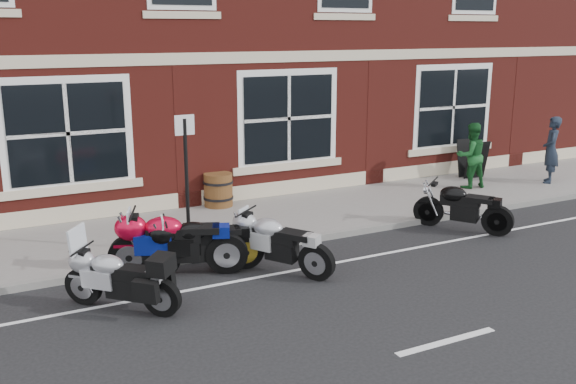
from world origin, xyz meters
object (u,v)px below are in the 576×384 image
at_px(moto_sport_silver, 278,241).
at_px(barrel_planter, 218,190).
at_px(moto_sport_red, 175,240).
at_px(moto_sport_black, 201,242).
at_px(a_board_sign, 472,159).
at_px(pedestrian_left, 551,150).
at_px(pedestrian_right, 471,155).
at_px(moto_touring_silver, 119,276).
at_px(parking_sign, 186,174).
at_px(moto_naked_black, 461,205).

bearing_deg(moto_sport_silver, barrel_planter, 52.22).
distance_m(moto_sport_red, barrel_planter, 3.91).
bearing_deg(moto_sport_silver, moto_sport_black, 124.27).
xyz_separation_m(moto_sport_red, a_board_sign, (9.19, 2.94, 0.03)).
bearing_deg(pedestrian_left, barrel_planter, -54.76).
bearing_deg(moto_sport_red, barrel_planter, -9.01).
relative_size(moto_sport_black, pedestrian_right, 1.24).
bearing_deg(moto_touring_silver, moto_sport_black, -15.71).
bearing_deg(parking_sign, moto_sport_red, -125.79).
relative_size(barrel_planter, parking_sign, 0.30).
bearing_deg(moto_sport_red, moto_sport_silver, -89.44).
bearing_deg(moto_touring_silver, a_board_sign, -23.70).
bearing_deg(a_board_sign, pedestrian_left, -37.28).
xyz_separation_m(moto_touring_silver, moto_naked_black, (7.11, 0.70, 0.02)).
xyz_separation_m(moto_sport_red, parking_sign, (0.45, 0.66, 0.95)).
height_order(moto_sport_black, pedestrian_left, pedestrian_left).
relative_size(moto_naked_black, a_board_sign, 1.74).
distance_m(moto_sport_red, pedestrian_right, 8.60).
bearing_deg(moto_sport_silver, moto_naked_black, -26.30).
relative_size(moto_sport_silver, pedestrian_right, 1.12).
xyz_separation_m(moto_sport_black, moto_naked_black, (5.54, -0.15, -0.00)).
relative_size(moto_sport_black, barrel_planter, 2.72).
height_order(moto_touring_silver, moto_sport_red, moto_touring_silver).
height_order(moto_sport_silver, pedestrian_left, pedestrian_left).
bearing_deg(moto_touring_silver, pedestrian_left, -32.16).
distance_m(moto_touring_silver, moto_sport_silver, 2.77).
xyz_separation_m(pedestrian_right, barrel_planter, (-6.29, 1.24, -0.45)).
bearing_deg(pedestrian_left, a_board_sign, -87.69).
xyz_separation_m(moto_naked_black, parking_sign, (-5.50, 0.92, 1.02)).
xyz_separation_m(moto_sport_silver, a_board_sign, (7.59, 3.58, 0.10)).
height_order(moto_touring_silver, moto_sport_black, moto_touring_silver).
bearing_deg(parking_sign, moto_sport_black, -94.42).
distance_m(moto_sport_red, moto_naked_black, 5.96).
bearing_deg(moto_naked_black, moto_touring_silver, 152.56).
bearing_deg(moto_sport_silver, a_board_sign, -6.08).
bearing_deg(pedestrian_left, moto_naked_black, -21.44).
relative_size(pedestrian_left, parking_sign, 0.70).
distance_m(moto_sport_black, a_board_sign, 9.29).
height_order(moto_sport_silver, parking_sign, parking_sign).
relative_size(a_board_sign, parking_sign, 0.42).
xyz_separation_m(moto_sport_black, a_board_sign, (8.78, 3.04, 0.10)).
distance_m(moto_sport_red, moto_sport_black, 0.43).
height_order(a_board_sign, parking_sign, parking_sign).
distance_m(moto_sport_black, parking_sign, 1.27).
xyz_separation_m(moto_touring_silver, moto_sport_red, (1.16, 0.96, 0.09)).
height_order(moto_touring_silver, parking_sign, parking_sign).
bearing_deg(pedestrian_left, moto_sport_black, -33.69).
bearing_deg(pedestrian_left, parking_sign, -37.92).
height_order(moto_sport_red, moto_naked_black, moto_sport_red).
bearing_deg(moto_sport_silver, moto_touring_silver, 155.29).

